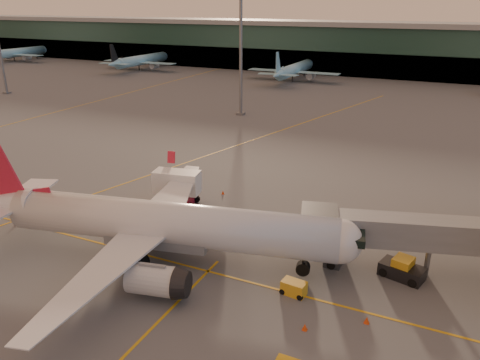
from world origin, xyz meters
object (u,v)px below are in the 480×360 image
at_px(catering_truck, 178,186).
at_px(gpu_cart, 294,288).
at_px(pushback_tug, 402,270).
at_px(main_airplane, 157,224).

height_order(catering_truck, gpu_cart, catering_truck).
xyz_separation_m(gpu_cart, pushback_tug, (8.17, 6.78, 0.21)).
xyz_separation_m(main_airplane, catering_truck, (-5.43, 12.28, -1.38)).
distance_m(catering_truck, gpu_cart, 23.08).
height_order(catering_truck, pushback_tug, catering_truck).
distance_m(main_airplane, gpu_cart, 14.42).
bearing_deg(gpu_cart, main_airplane, -173.08).
bearing_deg(main_airplane, gpu_cart, -12.07).
bearing_deg(main_airplane, pushback_tug, 4.84).
bearing_deg(catering_truck, pushback_tug, -22.39).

